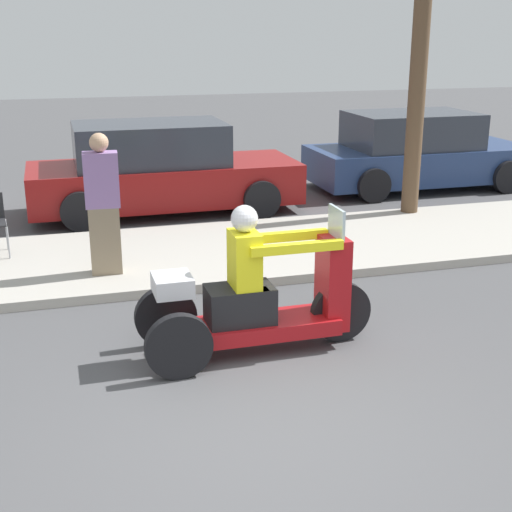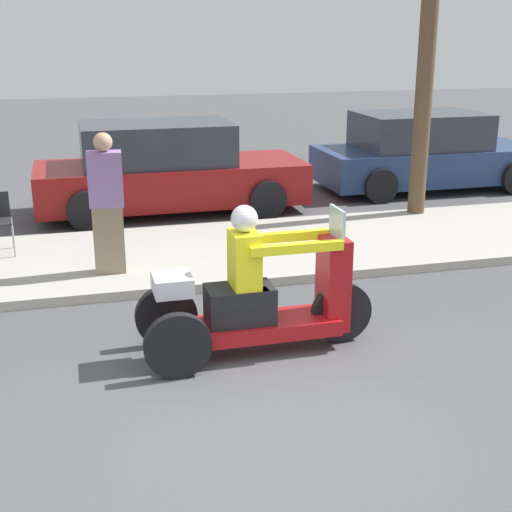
{
  "view_description": "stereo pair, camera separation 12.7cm",
  "coord_description": "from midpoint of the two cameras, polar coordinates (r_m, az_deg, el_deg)",
  "views": [
    {
      "loc": [
        -1.48,
        -4.79,
        3.08
      ],
      "look_at": [
        0.33,
        1.48,
        1.0
      ],
      "focal_mm": 50.0,
      "sensor_mm": 36.0,
      "label": 1
    },
    {
      "loc": [
        -1.36,
        -4.82,
        3.08
      ],
      "look_at": [
        0.33,
        1.48,
        1.0
      ],
      "focal_mm": 50.0,
      "sensor_mm": 36.0,
      "label": 2
    }
  ],
  "objects": [
    {
      "name": "ground_plane",
      "position": [
        5.89,
        0.3,
        -13.85
      ],
      "size": [
        60.0,
        60.0,
        0.0
      ],
      "primitive_type": "plane",
      "color": "#4C4C4F"
    },
    {
      "name": "sidewalk_strip",
      "position": [
        9.98,
        -7.17,
        -0.03
      ],
      "size": [
        28.0,
        2.8,
        0.12
      ],
      "color": "#B2ADA3",
      "rests_on": "ground"
    },
    {
      "name": "motorcycle_trike",
      "position": [
        7.01,
        -0.44,
        -3.58
      ],
      "size": [
        2.38,
        0.84,
        1.51
      ],
      "color": "black",
      "rests_on": "ground"
    },
    {
      "name": "spectator_with_child",
      "position": [
        9.05,
        -12.53,
        3.84
      ],
      "size": [
        0.44,
        0.28,
        1.77
      ],
      "color": "gray",
      "rests_on": "sidewalk_strip"
    },
    {
      "name": "parked_car_lot_far",
      "position": [
        12.57,
        -7.97,
        6.79
      ],
      "size": [
        4.61,
        2.0,
        1.56
      ],
      "color": "maroon",
      "rests_on": "ground"
    },
    {
      "name": "parked_car_lot_center",
      "position": [
        14.72,
        12.5,
        8.07
      ],
      "size": [
        4.39,
        2.05,
        1.51
      ],
      "color": "navy",
      "rests_on": "ground"
    },
    {
      "name": "tree_trunk",
      "position": [
        12.09,
        12.36,
        11.37
      ],
      "size": [
        0.28,
        0.28,
        3.41
      ],
      "color": "brown",
      "rests_on": "sidewalk_strip"
    }
  ]
}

